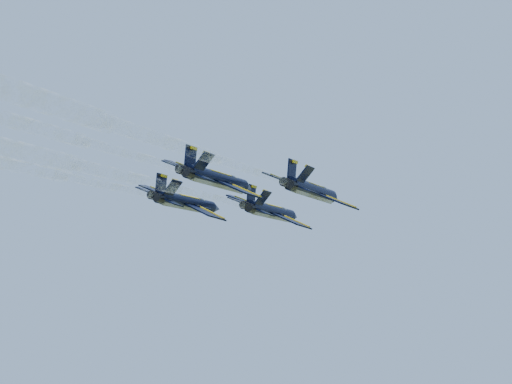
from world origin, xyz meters
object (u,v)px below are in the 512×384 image
Objects in this scene: jet_lead at (272,212)px; jet_left at (187,203)px; jet_right at (313,191)px; jet_slot at (218,180)px.

jet_left is (-6.19, -12.16, 0.00)m from jet_lead.
jet_right and jet_slot have the same top height.
jet_right is (11.89, -6.45, 0.00)m from jet_lead.
jet_left and jet_slot have the same top height.
jet_right is at bearing 48.89° from jet_slot.
jet_slot is at bearing -87.55° from jet_lead.
jet_slot is (-6.36, -12.37, 0.00)m from jet_right.
jet_slot is (5.53, -18.82, 0.00)m from jet_lead.
jet_right is at bearing -42.41° from jet_lead.
jet_lead is 1.00× the size of jet_left.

